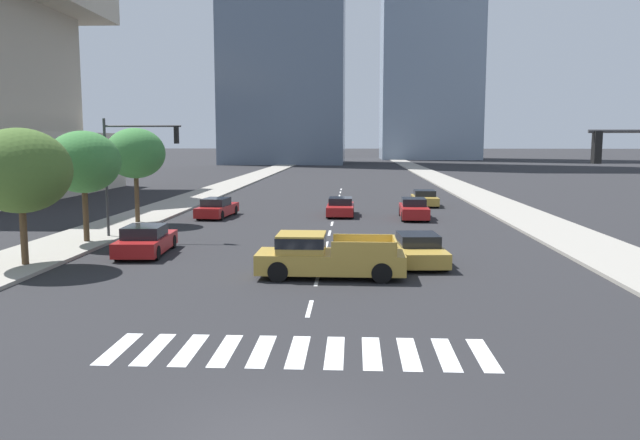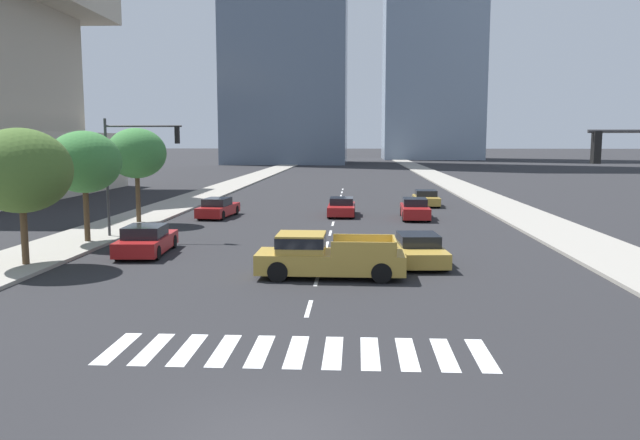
# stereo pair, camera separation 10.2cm
# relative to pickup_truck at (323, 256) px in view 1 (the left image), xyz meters

# --- Properties ---
(sidewalk_east) EXTENTS (4.00, 260.00, 0.15)m
(sidewalk_east) POSITION_rel_pickup_truck_xyz_m (12.60, 16.75, -0.74)
(sidewalk_east) COLOR gray
(sidewalk_east) RESTS_ON ground
(sidewalk_west) EXTENTS (4.00, 260.00, 0.15)m
(sidewalk_west) POSITION_rel_pickup_truck_xyz_m (-13.01, 16.75, -0.74)
(sidewalk_west) COLOR gray
(sidewalk_west) RESTS_ON ground
(crosswalk_near) EXTENTS (9.45, 2.43, 0.01)m
(crosswalk_near) POSITION_rel_pickup_truck_xyz_m (-0.21, -8.52, -0.81)
(crosswalk_near) COLOR silver
(crosswalk_near) RESTS_ON ground
(lane_divider_center) EXTENTS (0.14, 50.00, 0.01)m
(lane_divider_center) POSITION_rel_pickup_truck_xyz_m (-0.21, 19.48, -0.81)
(lane_divider_center) COLOR silver
(lane_divider_center) RESTS_ON ground
(pickup_truck) EXTENTS (5.58, 2.08, 1.67)m
(pickup_truck) POSITION_rel_pickup_truck_xyz_m (0.00, 0.00, 0.00)
(pickup_truck) COLOR #B28E38
(pickup_truck) RESTS_ON ground
(sedan_red_0) EXTENTS (1.86, 4.55, 1.23)m
(sedan_red_0) POSITION_rel_pickup_truck_xyz_m (0.22, 19.86, -0.24)
(sedan_red_0) COLOR maroon
(sedan_red_0) RESTS_ON ground
(sedan_gold_1) EXTENTS (1.91, 4.26, 1.23)m
(sedan_gold_1) POSITION_rel_pickup_truck_xyz_m (6.76, 26.76, -0.24)
(sedan_gold_1) COLOR #B28E38
(sedan_gold_1) RESTS_ON ground
(sedan_red_2) EXTENTS (1.87, 4.60, 1.34)m
(sedan_red_2) POSITION_rel_pickup_truck_xyz_m (5.12, 18.38, -0.19)
(sedan_red_2) COLOR maroon
(sedan_red_2) RESTS_ON ground
(sedan_red_3) EXTENTS (2.15, 4.85, 1.32)m
(sedan_red_3) POSITION_rel_pickup_truck_xyz_m (-8.09, 18.41, -0.21)
(sedan_red_3) COLOR maroon
(sedan_red_3) RESTS_ON ground
(sedan_gold_4) EXTENTS (2.16, 4.45, 1.24)m
(sedan_gold_4) POSITION_rel_pickup_truck_xyz_m (3.87, 2.90, -0.24)
(sedan_gold_4) COLOR #B28E38
(sedan_gold_4) RESTS_ON ground
(sedan_red_5) EXTENTS (2.15, 4.67, 1.33)m
(sedan_red_5) POSITION_rel_pickup_truck_xyz_m (-8.33, 4.47, -0.20)
(sedan_red_5) COLOR maroon
(sedan_red_5) RESTS_ON ground
(traffic_signal_far) EXTENTS (4.34, 0.28, 6.14)m
(traffic_signal_far) POSITION_rel_pickup_truck_xyz_m (-10.36, 8.88, 3.52)
(traffic_signal_far) COLOR #333335
(traffic_signal_far) RESTS_ON sidewalk_west
(street_tree_nearest) EXTENTS (4.01, 4.01, 5.51)m
(street_tree_nearest) POSITION_rel_pickup_truck_xyz_m (-12.21, 1.12, 3.14)
(street_tree_nearest) COLOR #4C3823
(street_tree_nearest) RESTS_ON sidewalk_west
(street_tree_second) EXTENTS (3.61, 3.61, 5.49)m
(street_tree_second) POSITION_rel_pickup_truck_xyz_m (-12.21, 7.07, 3.28)
(street_tree_second) COLOR #4C3823
(street_tree_second) RESTS_ON sidewalk_west
(street_tree_third) EXTENTS (3.61, 3.61, 5.77)m
(street_tree_third) POSITION_rel_pickup_truck_xyz_m (-12.21, 14.55, 3.56)
(street_tree_third) COLOR #4C3823
(street_tree_third) RESTS_ON sidewalk_west
(office_tower_center_skyline) EXTENTS (26.47, 23.10, 94.10)m
(office_tower_center_skyline) POSITION_rel_pickup_truck_xyz_m (21.88, 156.22, 39.78)
(office_tower_center_skyline) COLOR #8C9EB2
(office_tower_center_skyline) RESTS_ON ground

